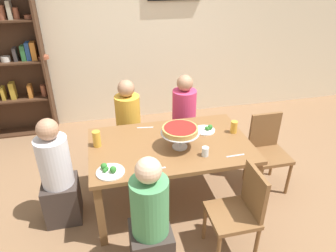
{
  "coord_description": "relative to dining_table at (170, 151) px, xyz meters",
  "views": [
    {
      "loc": [
        -0.61,
        -2.55,
        2.4
      ],
      "look_at": [
        0.0,
        0.1,
        0.89
      ],
      "focal_mm": 32.94,
      "sensor_mm": 36.0,
      "label": 1
    }
  ],
  "objects": [
    {
      "name": "water_glass_clear_near",
      "position": [
        0.27,
        -0.28,
        0.13
      ],
      "size": [
        0.07,
        0.07,
        0.09
      ],
      "primitive_type": "cylinder",
      "color": "white",
      "rests_on": "dining_table"
    },
    {
      "name": "deep_dish_pizza_stand",
      "position": [
        0.08,
        -0.08,
        0.27
      ],
      "size": [
        0.38,
        0.38,
        0.22
      ],
      "color": "silver",
      "rests_on": "dining_table"
    },
    {
      "name": "rear_partition",
      "position": [
        0.0,
        2.2,
        0.75
      ],
      "size": [
        8.0,
        0.12,
        2.8
      ],
      "primitive_type": "cube",
      "color": "beige",
      "rests_on": "ground_plane"
    },
    {
      "name": "chair_near_right",
      "position": [
        0.44,
        -0.77,
        -0.17
      ],
      "size": [
        0.4,
        0.4,
        0.87
      ],
      "rotation": [
        0.0,
        0.0,
        1.57
      ],
      "color": "brown",
      "rests_on": "ground_plane"
    },
    {
      "name": "salad_plate_far_diner",
      "position": [
        -0.62,
        -0.34,
        0.11
      ],
      "size": [
        0.25,
        0.25,
        0.07
      ],
      "color": "white",
      "rests_on": "dining_table"
    },
    {
      "name": "diner_near_left",
      "position": [
        -0.35,
        -0.79,
        -0.16
      ],
      "size": [
        0.34,
        0.34,
        1.15
      ],
      "rotation": [
        0.0,
        0.0,
        1.57
      ],
      "color": "#382D28",
      "rests_on": "ground_plane"
    },
    {
      "name": "salad_plate_near_diner",
      "position": [
        0.44,
        0.17,
        0.1
      ],
      "size": [
        0.22,
        0.22,
        0.07
      ],
      "color": "white",
      "rests_on": "dining_table"
    },
    {
      "name": "bookshelf",
      "position": [
        -1.9,
        2.02,
        0.49
      ],
      "size": [
        1.16,
        0.3,
        2.21
      ],
      "color": "#422819",
      "rests_on": "ground_plane"
    },
    {
      "name": "cutlery_knife_near",
      "position": [
        -0.19,
        0.38,
        0.09
      ],
      "size": [
        0.18,
        0.04,
        0.0
      ],
      "primitive_type": "cube",
      "rotation": [
        0.0,
        0.0,
        2.99
      ],
      "color": "silver",
      "rests_on": "dining_table"
    },
    {
      "name": "beer_glass_amber_tall",
      "position": [
        0.71,
        0.07,
        0.15
      ],
      "size": [
        0.07,
        0.07,
        0.13
      ],
      "primitive_type": "cylinder",
      "color": "gold",
      "rests_on": "dining_table"
    },
    {
      "name": "ground_plane",
      "position": [
        0.0,
        0.0,
        -0.65
      ],
      "size": [
        12.0,
        12.0,
        0.0
      ],
      "primitive_type": "plane",
      "color": "#846042"
    },
    {
      "name": "diner_head_west",
      "position": [
        -1.12,
        -0.0,
        -0.16
      ],
      "size": [
        0.34,
        0.34,
        1.15
      ],
      "color": "#382D28",
      "rests_on": "ground_plane"
    },
    {
      "name": "beer_glass_amber_short",
      "position": [
        -0.71,
        0.12,
        0.17
      ],
      "size": [
        0.08,
        0.08,
        0.17
      ],
      "primitive_type": "cylinder",
      "color": "gold",
      "rests_on": "dining_table"
    },
    {
      "name": "diner_far_left",
      "position": [
        -0.34,
        0.8,
        -0.16
      ],
      "size": [
        0.34,
        0.34,
        1.15
      ],
      "rotation": [
        0.0,
        0.0,
        -1.57
      ],
      "color": "#382D28",
      "rests_on": "ground_plane"
    },
    {
      "name": "cutlery_fork_near",
      "position": [
        -0.22,
        -0.38,
        0.09
      ],
      "size": [
        0.18,
        0.03,
        0.0
      ],
      "primitive_type": "cube",
      "rotation": [
        0.0,
        0.0,
        0.07
      ],
      "color": "silver",
      "rests_on": "dining_table"
    },
    {
      "name": "dining_table",
      "position": [
        0.0,
        0.0,
        0.0
      ],
      "size": [
        1.61,
        1.0,
        0.74
      ],
      "color": "brown",
      "rests_on": "ground_plane"
    },
    {
      "name": "cutlery_fork_far",
      "position": [
        0.55,
        -0.35,
        0.09
      ],
      "size": [
        0.18,
        0.02,
        0.0
      ],
      "primitive_type": "cube",
      "rotation": [
        0.0,
        0.0,
        0.02
      ],
      "color": "silver",
      "rests_on": "dining_table"
    },
    {
      "name": "chair_head_east",
      "position": [
        1.14,
        0.05,
        -0.17
      ],
      "size": [
        0.4,
        0.4,
        0.87
      ],
      "rotation": [
        0.0,
        0.0,
        3.14
      ],
      "color": "brown",
      "rests_on": "ground_plane"
    },
    {
      "name": "cutlery_knife_far",
      "position": [
        0.17,
        0.4,
        0.09
      ],
      "size": [
        0.18,
        0.04,
        0.0
      ],
      "primitive_type": "cube",
      "rotation": [
        0.0,
        0.0,
        3.28
      ],
      "color": "silver",
      "rests_on": "dining_table"
    },
    {
      "name": "diner_far_right",
      "position": [
        0.38,
        0.82,
        -0.16
      ],
      "size": [
        0.34,
        0.34,
        1.15
      ],
      "rotation": [
        0.0,
        0.0,
        -1.57
      ],
      "color": "#382D28",
      "rests_on": "ground_plane"
    }
  ]
}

